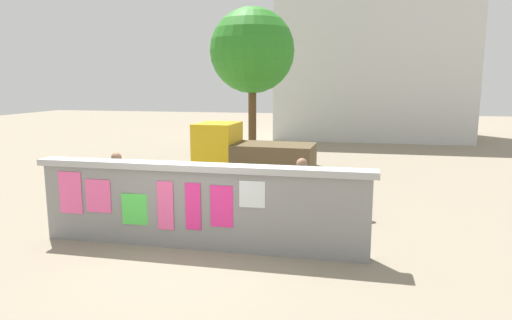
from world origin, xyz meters
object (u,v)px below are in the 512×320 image
object	(u,v)px
bicycle_near	(333,205)
tree_roadside	(252,51)
person_walking	(118,182)
person_bystander	(301,190)
motorcycle	(229,199)
auto_rickshaw_truck	(248,154)
bicycle_far	(158,189)

from	to	relation	value
bicycle_near	tree_roadside	world-z (taller)	tree_roadside
person_walking	person_bystander	size ratio (longest dim) A/B	1.00
motorcycle	bicycle_near	distance (m)	2.36
auto_rickshaw_truck	person_bystander	world-z (taller)	auto_rickshaw_truck
motorcycle	bicycle_near	xyz separation A→B (m)	(2.32, 0.40, -0.10)
bicycle_far	tree_roadside	xyz separation A→B (m)	(0.96, 6.97, 3.91)
tree_roadside	motorcycle	bearing A→B (deg)	-81.17
person_walking	bicycle_far	bearing A→B (deg)	90.62
motorcycle	person_bystander	bearing A→B (deg)	-27.78
auto_rickshaw_truck	tree_roadside	distance (m)	5.47
auto_rickshaw_truck	bicycle_far	xyz separation A→B (m)	(-1.78, -2.74, -0.54)
person_walking	person_bystander	bearing A→B (deg)	1.41
person_bystander	tree_roadside	xyz separation A→B (m)	(-3.00, 8.91, 3.29)
bicycle_far	motorcycle	bearing A→B (deg)	-24.76
motorcycle	person_bystander	distance (m)	2.05
auto_rickshaw_truck	bicycle_far	world-z (taller)	auto_rickshaw_truck
motorcycle	tree_roadside	xyz separation A→B (m)	(-1.24, 7.99, 3.82)
bicycle_near	person_walking	bearing A→B (deg)	-162.51
bicycle_near	bicycle_far	xyz separation A→B (m)	(-4.52, 0.62, 0.00)
bicycle_near	bicycle_far	bearing A→B (deg)	172.22
auto_rickshaw_truck	person_walking	world-z (taller)	auto_rickshaw_truck
person_bystander	person_walking	bearing A→B (deg)	-178.59
bicycle_far	person_bystander	world-z (taller)	person_bystander
person_walking	tree_roadside	bearing A→B (deg)	84.07
bicycle_far	person_bystander	size ratio (longest dim) A/B	1.04
person_bystander	tree_roadside	world-z (taller)	tree_roadside
auto_rickshaw_truck	bicycle_near	world-z (taller)	auto_rickshaw_truck
tree_roadside	bicycle_far	bearing A→B (deg)	-97.82
motorcycle	bicycle_far	xyz separation A→B (m)	(-2.20, 1.01, -0.10)
motorcycle	bicycle_far	distance (m)	2.42
motorcycle	bicycle_near	world-z (taller)	bicycle_near
motorcycle	bicycle_far	bearing A→B (deg)	155.24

